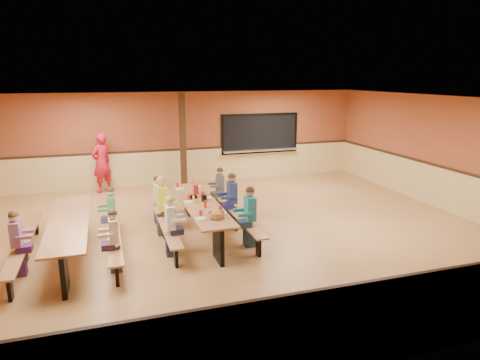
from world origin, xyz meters
name	(u,v)px	position (x,y,z in m)	size (l,w,h in m)	color
ground	(228,232)	(0.00, 0.00, 0.00)	(12.00, 12.00, 0.00)	#9B6A3B
room_envelope	(228,204)	(0.00, 0.00, 0.69)	(12.04, 10.04, 3.02)	brown
kitchen_pass_through	(260,135)	(2.60, 4.96, 1.49)	(2.78, 0.28, 1.38)	black
structural_post	(183,141)	(-0.20, 4.40, 1.50)	(0.18, 0.18, 3.00)	#301D10
cafeteria_table_main	(201,212)	(-0.61, 0.12, 0.53)	(1.91, 3.70, 0.74)	#A66D42
cafeteria_table_second	(70,231)	(-3.34, -0.29, 0.53)	(1.91, 3.70, 0.74)	#A66D42
seated_child_white_left	(171,226)	(-1.44, -0.88, 0.61)	(0.37, 0.30, 1.21)	silver
seated_adult_yellow	(162,206)	(-1.44, 0.34, 0.67)	(0.43, 0.35, 1.33)	#D0DE29
seated_child_grey_left	(158,200)	(-1.44, 1.17, 0.58)	(0.34, 0.28, 1.15)	silver
seated_child_teal_right	(250,217)	(0.21, -0.90, 0.64)	(0.40, 0.33, 1.27)	teal
seated_child_navy_right	(232,200)	(0.21, 0.40, 0.64)	(0.40, 0.33, 1.27)	navy
seated_child_char_right	(220,191)	(0.21, 1.48, 0.59)	(0.36, 0.29, 1.19)	#494D53
seated_child_purple_sec	(17,244)	(-4.17, -0.93, 0.60)	(0.36, 0.30, 1.19)	#844F7E
seated_child_green_sec	(112,215)	(-2.52, 0.27, 0.60)	(0.36, 0.30, 1.19)	#3D8149
seated_child_tan_sec	(114,241)	(-2.52, -1.28, 0.59)	(0.35, 0.29, 1.17)	beige
standing_woman	(102,163)	(-2.69, 4.55, 0.92)	(0.67, 0.44, 1.84)	red
punch_pitcher	(195,189)	(-0.57, 0.85, 0.85)	(0.16, 0.16, 0.22)	red
chip_bowl	(216,215)	(-0.54, -1.05, 0.81)	(0.32, 0.32, 0.15)	orange
napkin_dispenser	(204,198)	(-0.50, 0.20, 0.80)	(0.10, 0.14, 0.13)	black
condiment_mustard	(194,200)	(-0.76, 0.10, 0.82)	(0.06, 0.06, 0.17)	yellow
condiment_ketchup	(205,204)	(-0.59, -0.30, 0.82)	(0.06, 0.06, 0.17)	#B2140F
table_paddle	(193,192)	(-0.69, 0.52, 0.88)	(0.16, 0.16, 0.56)	black
place_settings	(200,200)	(-0.61, 0.12, 0.80)	(0.65, 3.30, 0.11)	beige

